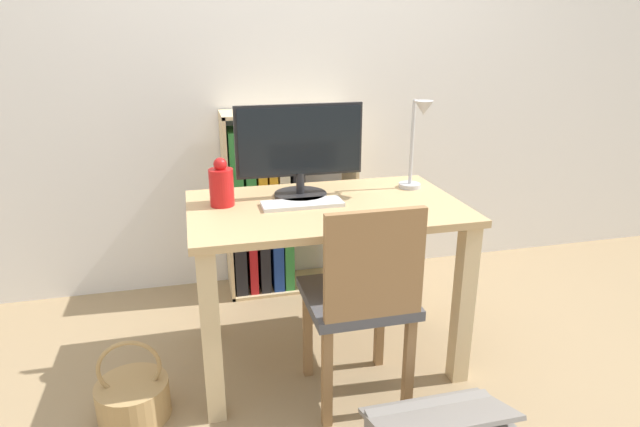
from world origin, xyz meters
name	(u,v)px	position (x,y,z in m)	size (l,w,h in m)	color
ground_plane	(325,356)	(0.00, 0.00, 0.00)	(10.00, 10.00, 0.00)	#997F5B
wall_back	(283,54)	(0.00, 0.94, 1.30)	(8.00, 0.05, 2.60)	white
desk	(326,238)	(0.00, 0.00, 0.59)	(1.13, 0.69, 0.74)	tan
monitor	(300,147)	(-0.08, 0.14, 0.96)	(0.55, 0.23, 0.40)	#232326
keyboard	(302,204)	(-0.10, 0.01, 0.75)	(0.34, 0.12, 0.02)	silver
vase	(221,185)	(-0.42, 0.09, 0.82)	(0.10, 0.10, 0.20)	red
desk_lamp	(418,136)	(0.44, 0.09, 0.99)	(0.10, 0.19, 0.41)	#B7B7BC
chair	(362,297)	(0.05, -0.34, 0.47)	(0.40, 0.40, 0.86)	#4C4C51
bookshelf	(271,205)	(-0.12, 0.76, 0.50)	(0.72, 0.28, 1.02)	#D8BC8C
basket	(133,397)	(-0.82, -0.21, 0.09)	(0.28, 0.28, 0.34)	tan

